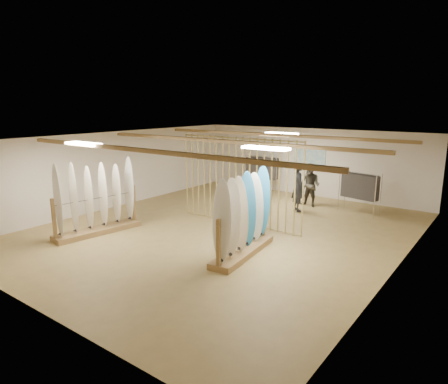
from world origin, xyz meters
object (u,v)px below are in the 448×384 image
Objects in this scene: rack_left at (97,209)px; rack_right at (243,228)px; shopper_a at (298,184)px; shopper_b at (310,182)px; clothing_rack_b at (360,187)px; clothing_rack_a at (262,168)px.

rack_left reaches higher than rack_right.
shopper_b is at bearing -53.67° from shopper_a.
clothing_rack_b is 0.80× the size of shopper_b.
clothing_rack_a is at bearing 179.99° from clothing_rack_b.
shopper_b reaches higher than clothing_rack_a.
rack_left is 1.36× the size of shopper_a.
rack_left is 1.02× the size of rack_right.
shopper_a reaches higher than clothing_rack_b.
rack_left is at bearing 99.91° from shopper_a.
shopper_b is at bearing 90.27° from rack_right.
clothing_rack_b is at bearing 72.14° from rack_right.
rack_right reaches higher than clothing_rack_b.
shopper_a reaches higher than shopper_b.
rack_left reaches higher than shopper_a.
rack_right reaches higher than shopper_a.
clothing_rack_b is at bearing 59.46° from rack_left.
clothing_rack_b is at bearing 10.73° from shopper_b.
rack_left is at bearing -172.75° from rack_right.
rack_left is 1.69× the size of clothing_rack_a.
rack_right reaches higher than shopper_b.
shopper_b is (2.79, -1.16, -0.12)m from clothing_rack_a.
shopper_a is at bearing 66.53° from rack_left.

